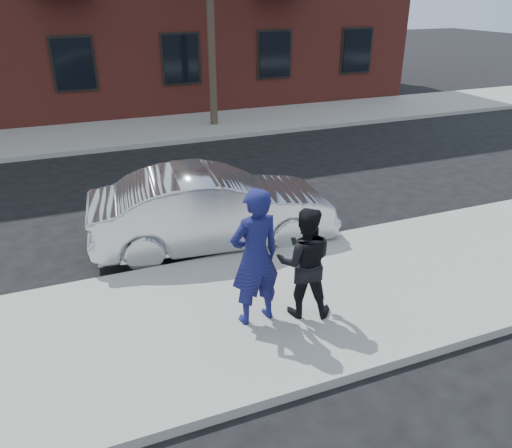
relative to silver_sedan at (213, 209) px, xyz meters
name	(u,v)px	position (x,y,z in m)	size (l,w,h in m)	color
ground	(148,332)	(-1.75, -2.30, -0.76)	(100.00, 100.00, 0.00)	black
near_sidewalk	(151,338)	(-1.75, -2.55, -0.68)	(50.00, 3.50, 0.15)	#989690
near_curb	(130,276)	(-1.75, -0.75, -0.68)	(50.00, 0.10, 0.15)	#999691
far_sidewalk	(84,137)	(-1.75, 8.95, -0.68)	(50.00, 3.50, 0.15)	#989690
far_curb	(89,151)	(-1.75, 7.15, -0.68)	(50.00, 0.10, 0.15)	#999691
silver_sedan	(213,209)	(0.00, 0.00, 0.00)	(1.60, 4.60, 1.52)	#B7BABF
man_hoodie	(255,257)	(-0.25, -2.76, 0.41)	(0.80, 0.57, 2.04)	navy
man_peacoat	(305,262)	(0.47, -2.86, 0.23)	(1.00, 0.91, 1.68)	black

